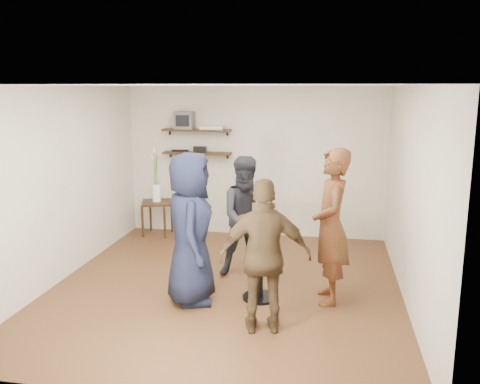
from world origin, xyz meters
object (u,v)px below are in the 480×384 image
person_brown (265,257)px  side_table (157,207)px  person_plaid (331,226)px  dvd_deck (212,128)px  person_dark (248,217)px  drinks_table (260,247)px  person_navy (190,229)px  crt_monitor (185,120)px  radio (200,149)px

person_brown → side_table: bearing=-65.7°
person_plaid → person_brown: (-0.67, -0.92, -0.11)m
dvd_deck → person_dark: (0.93, -1.87, -1.06)m
drinks_table → person_navy: size_ratio=0.56×
dvd_deck → person_plaid: dvd_deck is taller
dvd_deck → person_brown: dvd_deck is taller
crt_monitor → person_dark: crt_monitor is taller
person_dark → person_navy: bearing=-137.2°
person_plaid → person_dark: bearing=-128.4°
radio → person_navy: size_ratio=0.12×
side_table → person_brown: size_ratio=0.38×
side_table → person_plaid: size_ratio=0.34×
person_brown → person_plaid: bearing=-137.5°
person_brown → person_dark: bearing=-85.9°
dvd_deck → person_plaid: 3.43m
crt_monitor → dvd_deck: crt_monitor is taller
side_table → person_brown: bearing=-54.4°
dvd_deck → person_navy: 3.07m
crt_monitor → side_table: bearing=-155.9°
crt_monitor → person_brown: crt_monitor is taller
drinks_table → dvd_deck: bearing=114.5°
side_table → person_plaid: person_plaid is taller
drinks_table → radio: bearing=118.4°
person_plaid → person_navy: person_plaid is taller
side_table → crt_monitor: bearing=24.1°
radio → person_dark: size_ratio=0.13×
crt_monitor → radio: 0.56m
crt_monitor → person_dark: bearing=-52.8°
side_table → person_dark: 2.54m
person_brown → drinks_table: bearing=-90.0°
dvd_deck → person_dark: bearing=-63.5°
radio → side_table: bearing=-163.9°
person_navy → person_brown: 1.16m
crt_monitor → person_navy: crt_monitor is taller
crt_monitor → dvd_deck: size_ratio=0.80×
person_plaid → person_navy: size_ratio=1.03×
person_plaid → side_table: bearing=-134.2°
person_dark → person_navy: person_navy is taller
dvd_deck → person_dark: 2.34m
drinks_table → person_plaid: person_plaid is taller
dvd_deck → person_brown: size_ratio=0.24×
side_table → person_plaid: bearing=-38.0°
crt_monitor → person_dark: size_ratio=0.19×
person_plaid → person_brown: bearing=-42.5°
radio → drinks_table: radio is taller
side_table → drinks_table: drinks_table is taller
drinks_table → person_brown: bearing=-78.7°
crt_monitor → dvd_deck: 0.50m
radio → person_navy: person_navy is taller
person_navy → person_brown: size_ratio=1.10×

